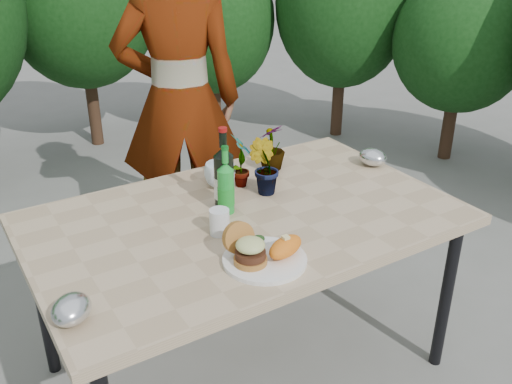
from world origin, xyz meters
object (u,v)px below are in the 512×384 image
dinner_plate (265,260)px  person (180,102)px  wine_bottle (224,179)px  patio_table (245,228)px

dinner_plate → person: size_ratio=0.15×
wine_bottle → person: size_ratio=0.18×
patio_table → person: bearing=78.6°
dinner_plate → person: 1.36m
wine_bottle → person: bearing=60.9°
patio_table → dinner_plate: (-0.11, -0.32, 0.06)m
wine_bottle → person: person is taller
patio_table → person: person is taller
dinner_plate → person: bearing=76.6°
patio_table → dinner_plate: dinner_plate is taller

